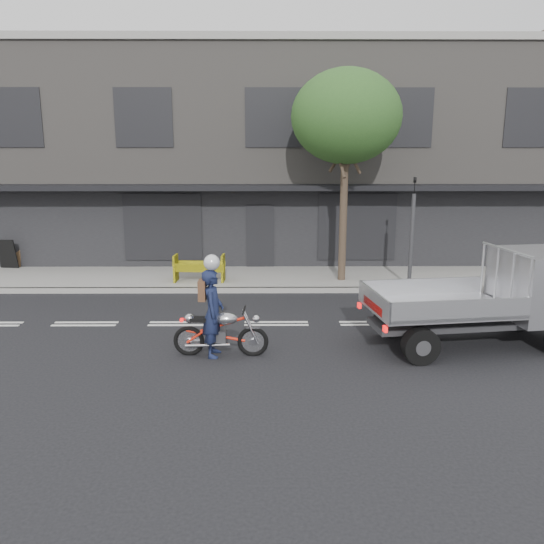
{
  "coord_description": "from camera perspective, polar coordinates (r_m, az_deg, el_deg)",
  "views": [
    {
      "loc": [
        -0.19,
        -12.71,
        4.14
      ],
      "look_at": [
        -0.11,
        0.5,
        1.22
      ],
      "focal_mm": 35.0,
      "sensor_mm": 36.0,
      "label": 1
    }
  ],
  "objects": [
    {
      "name": "ground",
      "position": [
        13.37,
        0.47,
        -5.58
      ],
      "size": [
        80.0,
        80.0,
        0.0
      ],
      "primitive_type": "plane",
      "color": "black",
      "rests_on": "ground"
    },
    {
      "name": "sidewalk",
      "position": [
        17.88,
        0.25,
        -0.68
      ],
      "size": [
        32.0,
        3.2,
        0.15
      ],
      "primitive_type": "cube",
      "color": "gray",
      "rests_on": "ground"
    },
    {
      "name": "kerb",
      "position": [
        16.32,
        0.31,
        -1.95
      ],
      "size": [
        32.0,
        0.2,
        0.15
      ],
      "primitive_type": "cube",
      "color": "gray",
      "rests_on": "ground"
    },
    {
      "name": "building_main",
      "position": [
        24.01,
        0.09,
        12.14
      ],
      "size": [
        26.0,
        10.0,
        8.0
      ],
      "primitive_type": "cube",
      "color": "slate",
      "rests_on": "ground"
    },
    {
      "name": "street_tree",
      "position": [
        17.11,
        7.98,
        16.16
      ],
      "size": [
        3.4,
        3.4,
        6.74
      ],
      "color": "#382B21",
      "rests_on": "ground"
    },
    {
      "name": "traffic_light_pole",
      "position": [
        16.83,
        14.78,
        3.55
      ],
      "size": [
        0.12,
        0.12,
        3.5
      ],
      "color": "#2D2D30",
      "rests_on": "ground"
    },
    {
      "name": "motorcycle",
      "position": [
        11.22,
        -5.54,
        -6.37
      ],
      "size": [
        2.01,
        0.58,
        1.03
      ],
      "rotation": [
        0.0,
        0.0,
        -0.03
      ],
      "color": "black",
      "rests_on": "ground"
    },
    {
      "name": "rider",
      "position": [
        11.11,
        -6.36,
        -4.43
      ],
      "size": [
        0.47,
        0.69,
        1.86
      ],
      "primitive_type": "imported",
      "rotation": [
        0.0,
        0.0,
        1.54
      ],
      "color": "#151C3B",
      "rests_on": "ground"
    },
    {
      "name": "flatbed_ute",
      "position": [
        12.94,
        25.39,
        -1.69
      ],
      "size": [
        4.93,
        2.52,
        2.19
      ],
      "rotation": [
        0.0,
        0.0,
        0.14
      ],
      "color": "black",
      "rests_on": "ground"
    },
    {
      "name": "construction_barrier",
      "position": [
        16.96,
        -7.92,
        0.32
      ],
      "size": [
        1.67,
        0.75,
        0.91
      ],
      "primitive_type": null,
      "rotation": [
        0.0,
        0.0,
        -0.06
      ],
      "color": "#FFF20D",
      "rests_on": "sidewalk"
    },
    {
      "name": "sandwich_board",
      "position": [
        21.21,
        -26.6,
        1.75
      ],
      "size": [
        0.72,
        0.52,
        1.06
      ],
      "primitive_type": null,
      "rotation": [
        0.0,
        0.0,
        -0.12
      ],
      "color": "black",
      "rests_on": "sidewalk"
    }
  ]
}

